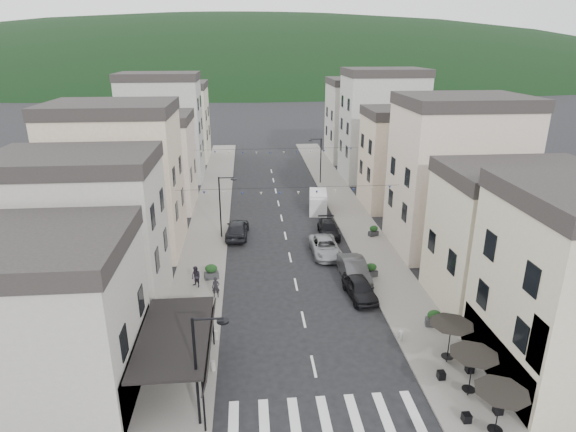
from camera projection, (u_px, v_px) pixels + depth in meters
name	position (u px, v px, depth m)	size (l,w,h in m)	color
sidewalk_left	(211.00, 216.00, 51.33)	(4.00, 76.00, 0.12)	slate
sidewalk_right	(349.00, 212.00, 52.54)	(4.00, 76.00, 0.12)	slate
hill_backdrop	(250.00, 73.00, 303.24)	(640.00, 360.00, 70.00)	black
boutique_building	(11.00, 329.00, 24.03)	(12.00, 8.00, 8.00)	#A5A097
boutique_awning	(179.00, 336.00, 25.00)	(3.77, 7.50, 3.28)	black
buildings_row_left	(149.00, 150.00, 54.10)	(10.20, 54.16, 14.00)	#A5A097
buildings_row_right	(403.00, 146.00, 55.30)	(10.20, 54.16, 14.50)	beige
cafe_terrace	(473.00, 359.00, 24.40)	(2.50, 8.10, 2.53)	black
streetlamp_left_near	(201.00, 361.00, 22.10)	(1.70, 0.56, 6.00)	black
streetlamp_left_far	(223.00, 201.00, 44.61)	(1.70, 0.56, 6.00)	black
streetlamp_right_far	(319.00, 156.00, 62.43)	(1.70, 0.56, 6.00)	black
bollards	(315.00, 366.00, 26.97)	(11.66, 10.26, 0.60)	gray
bunting_near	(289.00, 192.00, 40.67)	(19.00, 0.28, 0.62)	black
bunting_far	(277.00, 152.00, 55.67)	(19.00, 0.28, 0.62)	black
parked_car_a	(360.00, 288.00, 34.84)	(1.77, 4.39, 1.50)	black
parked_car_b	(354.00, 270.00, 37.41)	(1.76, 5.04, 1.66)	#343336
parked_car_c	(325.00, 247.00, 41.96)	(2.38, 5.15, 1.43)	gray
parked_car_d	(329.00, 229.00, 46.14)	(1.88, 4.63, 1.34)	black
parked_car_e	(237.00, 229.00, 45.75)	(2.03, 5.04, 1.72)	black
delivery_van	(318.00, 201.00, 52.92)	(2.48, 4.93, 2.27)	silver
pedestrian_a	(216.00, 287.00, 34.65)	(0.57, 0.37, 1.55)	black
pedestrian_b	(196.00, 277.00, 36.09)	(0.80, 0.63, 1.65)	black
planter_la	(183.00, 307.00, 32.49)	(1.12, 0.75, 1.16)	#2D2D2F
planter_lb	(211.00, 272.00, 37.43)	(1.19, 0.83, 1.22)	#313234
planter_ra	(434.00, 318.00, 31.16)	(1.11, 0.78, 1.13)	#313134
planter_rb	(371.00, 270.00, 37.80)	(1.12, 0.83, 1.12)	#303032
planter_rc	(374.00, 231.00, 45.87)	(1.04, 0.82, 1.02)	#2B2B2D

